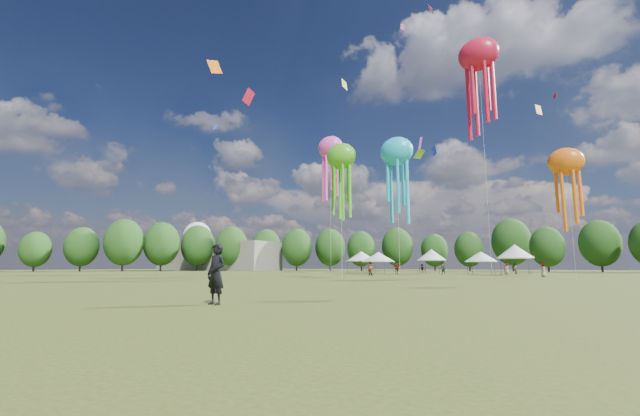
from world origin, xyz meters
The scene contains 10 objects.
ground centered at (0.00, 0.00, 0.00)m, with size 300.00×300.00×0.00m, color #384416.
observer_main centered at (7.81, -3.48, 0.97)m, with size 0.70×0.46×1.93m, color black.
spectator_near centered at (-5.54, 36.91, 0.85)m, with size 0.83×0.65×1.71m, color gray.
spectators_far centered at (1.72, 51.30, 0.86)m, with size 23.05×23.97×1.92m.
festival_tents centered at (-4.05, 54.10, 3.06)m, with size 33.26×11.73×4.36m.
show_kites centered at (0.56, 35.90, 17.01)m, with size 37.61×25.79×27.39m.
small_kites centered at (-1.38, 43.24, 29.43)m, with size 71.16×55.95×45.11m.
treeline centered at (-3.87, 62.51, 6.54)m, with size 201.57×95.24×13.43m.
hangar centered at (-72.00, 72.00, 4.00)m, with size 40.00×12.00×8.00m, color gray.
radome centered at (-88.00, 78.00, 9.99)m, with size 9.00×9.00×16.00m.
Camera 1 is at (17.45, -12.58, 1.20)m, focal length 22.30 mm.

